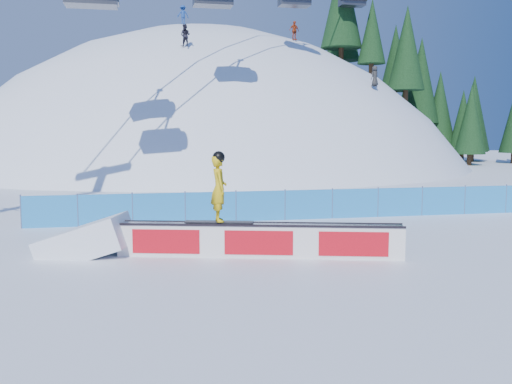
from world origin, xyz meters
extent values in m
plane|color=silver|center=(0.00, 0.00, 0.00)|extent=(160.00, 160.00, 0.00)
sphere|color=white|center=(0.00, 42.00, -18.00)|extent=(64.00, 64.00, 64.00)
cylinder|color=#332114|center=(13.10, 43.55, 11.75)|extent=(0.50, 0.50, 1.40)
cone|color=black|center=(13.10, 43.55, 15.79)|extent=(3.02, 3.02, 6.86)
cylinder|color=#332114|center=(14.81, 36.46, 10.42)|extent=(0.50, 0.50, 1.40)
cone|color=black|center=(14.81, 36.46, 14.45)|extent=(3.02, 3.02, 6.86)
cylinder|color=#332114|center=(18.64, 37.66, 8.25)|extent=(0.50, 0.50, 1.40)
cone|color=black|center=(18.64, 37.66, 12.73)|extent=(3.42, 3.42, 7.77)
cylinder|color=#332114|center=(18.39, 39.96, 8.71)|extent=(0.50, 0.50, 1.40)
cone|color=black|center=(18.39, 39.96, 13.57)|extent=(3.75, 3.75, 8.53)
cylinder|color=#332114|center=(20.83, 44.98, 6.71)|extent=(0.50, 0.50, 1.40)
cone|color=black|center=(20.83, 44.98, 11.05)|extent=(3.29, 3.29, 7.48)
cylinder|color=#332114|center=(23.47, 40.13, 4.27)|extent=(0.50, 0.50, 1.40)
cone|color=black|center=(23.47, 40.13, 8.24)|extent=(2.96, 2.96, 6.73)
cylinder|color=#332114|center=(25.39, 45.28, 1.80)|extent=(0.50, 0.50, 1.40)
cone|color=black|center=(25.39, 45.28, 6.40)|extent=(3.52, 3.52, 8.01)
cylinder|color=#332114|center=(24.65, 45.82, 2.64)|extent=(0.50, 0.50, 1.40)
cone|color=black|center=(24.65, 45.82, 8.14)|extent=(4.31, 4.31, 9.80)
cylinder|color=#332114|center=(28.31, 37.26, 0.60)|extent=(0.50, 0.50, 1.40)
cone|color=black|center=(28.31, 37.26, 5.15)|extent=(3.47, 3.47, 7.90)
cylinder|color=#332114|center=(30.65, 36.09, 0.60)|extent=(0.50, 0.50, 1.40)
cone|color=black|center=(30.65, 36.09, 4.40)|extent=(2.82, 2.82, 6.41)
cylinder|color=#332114|center=(30.52, 44.21, 0.60)|extent=(0.50, 0.50, 1.40)
cone|color=black|center=(30.52, 44.21, 4.64)|extent=(3.03, 3.03, 6.88)
cylinder|color=#332114|center=(34.69, 40.40, 0.60)|extent=(0.50, 0.50, 1.40)
cone|color=black|center=(34.69, 40.40, 6.17)|extent=(4.37, 4.37, 9.94)
cylinder|color=#332114|center=(37.47, 43.82, 0.60)|extent=(0.50, 0.50, 1.40)
cone|color=black|center=(37.47, 43.82, 4.33)|extent=(2.75, 2.75, 6.26)
cube|color=#217FCA|center=(0.00, 4.50, 0.60)|extent=(22.00, 0.03, 1.20)
cylinder|color=#45537D|center=(-11.00, 4.50, 0.65)|extent=(0.05, 0.05, 1.30)
cylinder|color=#45537D|center=(-9.00, 4.50, 0.65)|extent=(0.05, 0.05, 1.30)
cylinder|color=#45537D|center=(-7.00, 4.50, 0.65)|extent=(0.05, 0.05, 1.30)
cylinder|color=#45537D|center=(-5.00, 4.50, 0.65)|extent=(0.05, 0.05, 1.30)
cylinder|color=#45537D|center=(-3.00, 4.50, 0.65)|extent=(0.05, 0.05, 1.30)
cylinder|color=#45537D|center=(-1.00, 4.50, 0.65)|extent=(0.05, 0.05, 1.30)
cylinder|color=#45537D|center=(1.00, 4.50, 0.65)|extent=(0.05, 0.05, 1.30)
cylinder|color=#45537D|center=(3.00, 4.50, 0.65)|extent=(0.05, 0.05, 1.30)
cylinder|color=#45537D|center=(5.00, 4.50, 0.65)|extent=(0.05, 0.05, 1.30)
cylinder|color=#45537D|center=(7.00, 4.50, 0.65)|extent=(0.05, 0.05, 1.30)
cylinder|color=#45537D|center=(9.00, 4.50, 0.65)|extent=(0.05, 0.05, 1.30)
cube|color=silver|center=(-3.44, -1.94, 0.45)|extent=(7.92, 2.68, 0.91)
cube|color=gray|center=(-3.44, -1.94, 0.93)|extent=(7.84, 2.69, 0.04)
cube|color=black|center=(-3.51, -2.20, 0.94)|extent=(7.79, 2.23, 0.06)
cube|color=black|center=(-3.37, -1.68, 0.94)|extent=(7.79, 2.23, 0.06)
cube|color=red|center=(-3.51, -2.19, 0.45)|extent=(7.40, 2.11, 0.68)
cube|color=red|center=(-3.37, -1.68, 0.45)|extent=(7.40, 2.11, 0.68)
cube|color=black|center=(-4.54, -1.63, 0.99)|extent=(1.97, 0.87, 0.04)
imported|color=gold|center=(-4.54, -1.63, 1.95)|extent=(0.47, 0.70, 1.88)
sphere|color=black|center=(-4.54, -1.63, 2.83)|extent=(0.35, 0.35, 0.35)
imported|color=black|center=(-3.01, 26.78, 10.81)|extent=(1.01, 0.95, 1.65)
imported|color=#993415|center=(6.96, 31.91, 12.38)|extent=(1.04, 0.67, 1.65)
imported|color=navy|center=(-2.44, 35.74, 14.11)|extent=(1.16, 0.80, 1.65)
imported|color=#252525|center=(12.34, 26.69, 8.07)|extent=(0.96, 0.89, 1.65)
camera|label=1|loc=(-6.78, -17.50, 3.54)|focal=40.00mm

